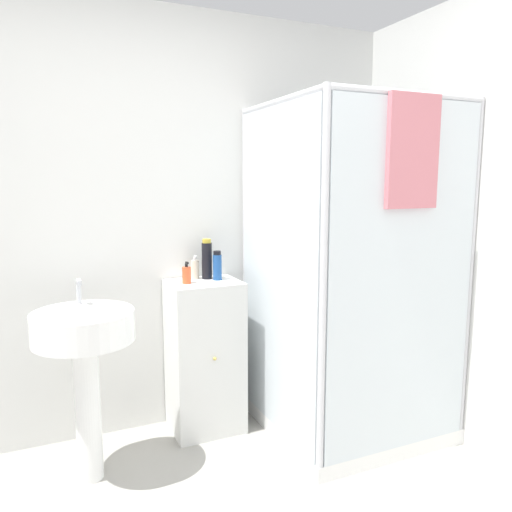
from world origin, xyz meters
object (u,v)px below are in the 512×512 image
Objects in this scene: soap_dispenser at (187,275)px; shampoo_bottle_blue at (217,266)px; shampoo_bottle_tall_black at (207,259)px; lotion_bottle_white at (195,269)px; sink at (84,347)px.

shampoo_bottle_blue reaches higher than soap_dispenser.
shampoo_bottle_tall_black is 1.68× the size of lotion_bottle_white.
soap_dispenser is at bearing 22.10° from sink.
lotion_bottle_white reaches higher than soap_dispenser.
soap_dispenser is 0.53× the size of shampoo_bottle_tall_black.
sink is 0.82m from lotion_bottle_white.
lotion_bottle_white is at bearing 53.12° from soap_dispenser.
soap_dispenser is at bearing -150.43° from shampoo_bottle_tall_black.
lotion_bottle_white is (0.09, 0.11, 0.01)m from soap_dispenser.
sink is 0.70m from soap_dispenser.
shampoo_bottle_blue is at bearing -38.02° from lotion_bottle_white.
sink is 7.83× the size of soap_dispenser.
sink is 0.89m from shampoo_bottle_blue.
shampoo_bottle_blue is at bearing 18.73° from sink.
shampoo_bottle_tall_black reaches higher than sink.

